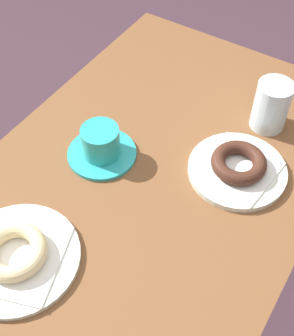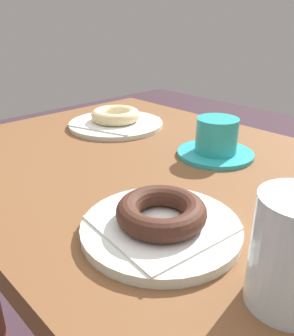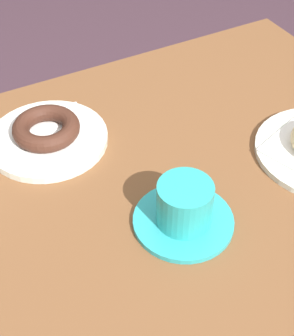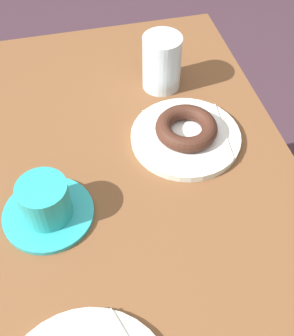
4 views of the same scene
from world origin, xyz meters
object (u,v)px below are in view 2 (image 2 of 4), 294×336
(donut_sugar_ring, at_px, (116,115))
(plate_chocolate_ring, at_px, (161,228))
(coffee_cup, at_px, (216,140))
(plate_sugar_ring, at_px, (116,124))
(donut_chocolate_ring, at_px, (161,212))
(water_glass, at_px, (293,253))

(donut_sugar_ring, distance_m, plate_chocolate_ring, 0.46)
(donut_sugar_ring, height_order, plate_chocolate_ring, donut_sugar_ring)
(coffee_cup, bearing_deg, plate_sugar_ring, -176.26)
(plate_sugar_ring, relative_size, donut_chocolate_ring, 2.01)
(donut_chocolate_ring, bearing_deg, plate_sugar_ring, 148.15)
(water_glass, bearing_deg, plate_chocolate_ring, -178.58)
(water_glass, relative_size, coffee_cup, 0.77)
(donut_chocolate_ring, xyz_separation_m, water_glass, (0.16, 0.00, 0.03))
(water_glass, bearing_deg, plate_sugar_ring, 156.64)
(coffee_cup, bearing_deg, donut_chocolate_ring, -67.28)
(water_glass, xyz_separation_m, coffee_cup, (-0.27, 0.26, -0.03))
(plate_sugar_ring, distance_m, coffee_cup, 0.28)
(water_glass, height_order, coffee_cup, water_glass)
(donut_chocolate_ring, relative_size, coffee_cup, 0.77)
(plate_sugar_ring, bearing_deg, donut_sugar_ring, 0.00)
(donut_sugar_ring, distance_m, coffee_cup, 0.28)
(donut_chocolate_ring, xyz_separation_m, coffee_cup, (-0.11, 0.26, 0.00))
(donut_sugar_ring, xyz_separation_m, water_glass, (0.55, -0.24, 0.03))
(plate_chocolate_ring, relative_size, donut_chocolate_ring, 1.79)
(plate_sugar_ring, height_order, coffee_cup, coffee_cup)
(plate_sugar_ring, distance_m, water_glass, 0.60)
(plate_sugar_ring, xyz_separation_m, water_glass, (0.55, -0.24, 0.05))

